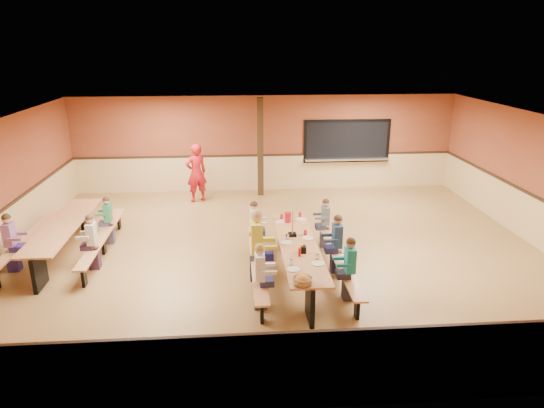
{
  "coord_description": "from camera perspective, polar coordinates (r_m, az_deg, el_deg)",
  "views": [
    {
      "loc": [
        -0.98,
        -10.1,
        4.55
      ],
      "look_at": [
        -0.19,
        0.02,
        1.15
      ],
      "focal_mm": 32.0,
      "sensor_mm": 36.0,
      "label": 1
    }
  ],
  "objects": [
    {
      "name": "seated_child_teal_right",
      "position": [
        9.05,
        9.11,
        -7.6
      ],
      "size": [
        0.37,
        0.3,
        1.21
      ],
      "primitive_type": null,
      "color": "teal",
      "rests_on": "ground"
    },
    {
      "name": "condiment_ketchup",
      "position": [
        9.1,
        3.26,
        -5.68
      ],
      "size": [
        0.06,
        0.06,
        0.17
      ],
      "primitive_type": "cylinder",
      "color": "#B2140F",
      "rests_on": "cafeteria_table_main"
    },
    {
      "name": "seated_child_green_sec",
      "position": [
        12.02,
        -18.67,
        -1.86
      ],
      "size": [
        0.33,
        0.27,
        1.13
      ],
      "primitive_type": null,
      "color": "#2D7149",
      "rests_on": "ground"
    },
    {
      "name": "seated_child_navy_right",
      "position": [
        10.04,
        7.64,
        -4.71
      ],
      "size": [
        0.38,
        0.31,
        1.23
      ],
      "primitive_type": null,
      "color": "navy",
      "rests_on": "ground"
    },
    {
      "name": "condiment_mustard",
      "position": [
        9.25,
        3.49,
        -5.25
      ],
      "size": [
        0.06,
        0.06,
        0.17
      ],
      "primitive_type": "cylinder",
      "color": "yellow",
      "rests_on": "cafeteria_table_main"
    },
    {
      "name": "cafeteria_table_main",
      "position": [
        9.73,
        3.12,
        -5.94
      ],
      "size": [
        1.91,
        3.7,
        0.74
      ],
      "color": "#B97849",
      "rests_on": "ground"
    },
    {
      "name": "seated_child_tan_sec",
      "position": [
        10.78,
        -20.36,
        -4.24
      ],
      "size": [
        0.36,
        0.29,
        1.19
      ],
      "primitive_type": null,
      "color": "#B6A490",
      "rests_on": "ground"
    },
    {
      "name": "kitchen_pass_through",
      "position": [
        15.78,
        8.79,
        7.12
      ],
      "size": [
        2.78,
        0.28,
        1.38
      ],
      "color": "black",
      "rests_on": "ground"
    },
    {
      "name": "seated_child_char_right",
      "position": [
        11.25,
        6.27,
        -2.28
      ],
      "size": [
        0.34,
        0.28,
        1.16
      ],
      "primitive_type": null,
      "color": "#545A60",
      "rests_on": "ground"
    },
    {
      "name": "punch_pitcher",
      "position": [
        10.77,
        1.86,
        -1.58
      ],
      "size": [
        0.16,
        0.16,
        0.22
      ],
      "primitive_type": "cylinder",
      "color": "#B11724",
      "rests_on": "cafeteria_table_main"
    },
    {
      "name": "structural_post",
      "position": [
        14.84,
        -1.38,
        6.65
      ],
      "size": [
        0.18,
        0.18,
        3.0
      ],
      "primitive_type": "cube",
      "color": "black",
      "rests_on": "ground"
    },
    {
      "name": "chip_bowl",
      "position": [
        8.11,
        3.62,
        -8.93
      ],
      "size": [
        0.32,
        0.32,
        0.15
      ],
      "primitive_type": null,
      "color": "orange",
      "rests_on": "cafeteria_table_main"
    },
    {
      "name": "seated_child_grey_left",
      "position": [
        10.85,
        -2.11,
        -2.82
      ],
      "size": [
        0.37,
        0.3,
        1.21
      ],
      "primitive_type": null,
      "color": "silver",
      "rests_on": "ground"
    },
    {
      "name": "seated_adult_yellow",
      "position": [
        9.62,
        -1.79,
        -4.89
      ],
      "size": [
        0.49,
        0.4,
        1.46
      ],
      "primitive_type": null,
      "color": "gold",
      "rests_on": "ground"
    },
    {
      "name": "place_settings",
      "position": [
        9.62,
        3.15,
        -4.48
      ],
      "size": [
        0.65,
        3.3,
        0.11
      ],
      "primitive_type": null,
      "color": "beige",
      "rests_on": "cafeteria_table_main"
    },
    {
      "name": "room_envelope",
      "position": [
        10.85,
        1.0,
        -2.31
      ],
      "size": [
        12.04,
        10.04,
        3.02
      ],
      "color": "brown",
      "rests_on": "ground"
    },
    {
      "name": "napkin_dispenser",
      "position": [
        9.27,
        3.69,
        -5.34
      ],
      "size": [
        0.1,
        0.14,
        0.13
      ],
      "primitive_type": "cube",
      "color": "black",
      "rests_on": "cafeteria_table_main"
    },
    {
      "name": "seated_child_purple_sec",
      "position": [
        11.36,
        -28.38,
        -4.06
      ],
      "size": [
        0.38,
        0.31,
        1.24
      ],
      "primitive_type": null,
      "color": "#8E5687",
      "rests_on": "ground"
    },
    {
      "name": "standing_woman",
      "position": [
        14.52,
        -8.9,
        3.63
      ],
      "size": [
        0.76,
        0.66,
        1.75
      ],
      "primitive_type": "imported",
      "rotation": [
        0.0,
        0.0,
        3.6
      ],
      "color": "#AE1319",
      "rests_on": "ground"
    },
    {
      "name": "cafeteria_table_second",
      "position": [
        11.72,
        -23.25,
        -3.14
      ],
      "size": [
        1.91,
        3.7,
        0.74
      ],
      "color": "#B97849",
      "rests_on": "ground"
    },
    {
      "name": "seated_child_white_left",
      "position": [
        8.66,
        -1.42,
        -8.54
      ],
      "size": [
        0.37,
        0.31,
        1.22
      ],
      "primitive_type": null,
      "color": "white",
      "rests_on": "ground"
    },
    {
      "name": "table_paddle",
      "position": [
        10.0,
        2.41,
        -3.04
      ],
      "size": [
        0.16,
        0.16,
        0.56
      ],
      "color": "black",
      "rests_on": "cafeteria_table_main"
    },
    {
      "name": "ground",
      "position": [
        11.12,
        0.98,
        -5.64
      ],
      "size": [
        12.0,
        12.0,
        0.0
      ],
      "primitive_type": "plane",
      "color": "brown",
      "rests_on": "ground"
    }
  ]
}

